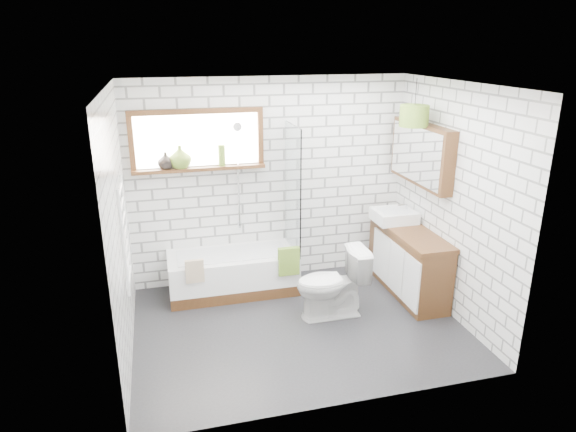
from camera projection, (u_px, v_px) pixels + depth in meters
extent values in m
cube|color=black|center=(298.00, 326.00, 5.47)|extent=(3.40, 2.60, 0.01)
cube|color=white|center=(300.00, 84.00, 4.66)|extent=(3.40, 2.60, 0.01)
cube|color=white|center=(270.00, 181.00, 6.26)|extent=(3.40, 0.01, 2.50)
cube|color=white|center=(346.00, 268.00, 3.87)|extent=(3.40, 0.01, 2.50)
cube|color=white|center=(119.00, 230.00, 4.66)|extent=(0.01, 2.60, 2.50)
cube|color=white|center=(453.00, 202.00, 5.47)|extent=(0.01, 2.60, 2.50)
cube|color=#3C2210|center=(198.00, 141.00, 5.84)|extent=(1.52, 0.16, 0.68)
cube|color=white|center=(125.00, 234.00, 4.69)|extent=(0.06, 0.52, 1.00)
cube|color=#3C2210|center=(421.00, 154.00, 5.87)|extent=(0.16, 1.20, 0.70)
cylinder|color=silver|center=(238.00, 176.00, 6.09)|extent=(0.02, 0.02, 1.30)
cube|color=white|center=(233.00, 273.00, 6.15)|extent=(1.51, 0.67, 0.49)
cube|color=white|center=(292.00, 189.00, 6.00)|extent=(0.02, 0.72, 1.50)
cube|color=olive|center=(289.00, 261.00, 5.91)|extent=(0.25, 0.07, 0.33)
cube|color=tan|center=(195.00, 271.00, 5.66)|extent=(0.20, 0.05, 0.26)
cube|color=#3C2210|center=(408.00, 261.00, 6.10)|extent=(0.45, 1.38, 0.79)
cube|color=white|center=(394.00, 216.00, 6.23)|extent=(0.49, 0.42, 0.14)
cylinder|color=silver|center=(406.00, 210.00, 6.25)|extent=(0.03, 0.03, 0.15)
imported|color=white|center=(332.00, 284.00, 5.55)|extent=(0.44, 0.77, 0.78)
imported|color=olive|center=(180.00, 159.00, 5.82)|extent=(0.26, 0.26, 0.26)
imported|color=black|center=(166.00, 162.00, 5.80)|extent=(0.24, 0.24, 0.19)
cylinder|color=olive|center=(222.00, 157.00, 5.94)|extent=(0.10, 0.10, 0.24)
cylinder|color=olive|center=(414.00, 116.00, 5.61)|extent=(0.32, 0.32, 0.23)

